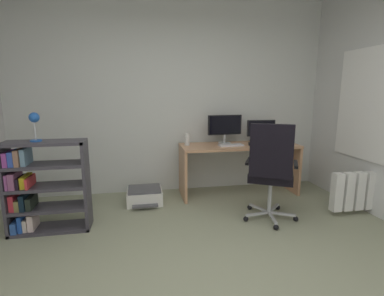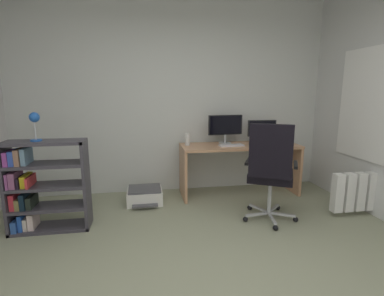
% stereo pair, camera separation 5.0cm
% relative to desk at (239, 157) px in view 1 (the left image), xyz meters
% --- Properties ---
extents(wall_back, '(4.48, 0.10, 2.77)m').
position_rel_desk_xyz_m(wall_back, '(-0.89, 0.39, 0.84)').
color(wall_back, silver).
rests_on(wall_back, ground).
extents(window_pane, '(0.01, 1.28, 1.26)m').
position_rel_desk_xyz_m(window_pane, '(1.34, -0.96, 0.76)').
color(window_pane, white).
extents(window_frame, '(0.02, 1.36, 1.34)m').
position_rel_desk_xyz_m(window_frame, '(1.33, -0.96, 0.76)').
color(window_frame, white).
extents(desk, '(1.66, 0.58, 0.72)m').
position_rel_desk_xyz_m(desk, '(0.00, 0.00, 0.00)').
color(desk, tan).
rests_on(desk, ground).
extents(monitor_main, '(0.50, 0.18, 0.41)m').
position_rel_desk_xyz_m(monitor_main, '(-0.18, 0.13, 0.43)').
color(monitor_main, '#B2B5B7').
rests_on(monitor_main, desk).
extents(monitor_secondary, '(0.42, 0.18, 0.33)m').
position_rel_desk_xyz_m(monitor_secondary, '(0.38, 0.13, 0.37)').
color(monitor_secondary, '#B2B5B7').
rests_on(monitor_secondary, desk).
extents(keyboard, '(0.35, 0.16, 0.02)m').
position_rel_desk_xyz_m(keyboard, '(-0.15, -0.08, 0.19)').
color(keyboard, silver).
rests_on(keyboard, desk).
extents(computer_mouse, '(0.09, 0.11, 0.03)m').
position_rel_desk_xyz_m(computer_mouse, '(0.14, -0.08, 0.20)').
color(computer_mouse, black).
rests_on(computer_mouse, desk).
extents(desktop_speaker, '(0.07, 0.07, 0.17)m').
position_rel_desk_xyz_m(desktop_speaker, '(-0.74, 0.08, 0.26)').
color(desktop_speaker, silver).
rests_on(desktop_speaker, desk).
extents(office_chair, '(0.65, 0.67, 1.13)m').
position_rel_desk_xyz_m(office_chair, '(0.02, -0.97, 0.08)').
color(office_chair, '#B7BABC').
rests_on(office_chair, ground).
extents(bookshelf, '(0.80, 0.30, 0.97)m').
position_rel_desk_xyz_m(bookshelf, '(-2.43, -0.72, -0.07)').
color(bookshelf, '#3A3740').
rests_on(bookshelf, ground).
extents(desk_lamp, '(0.11, 0.11, 0.29)m').
position_rel_desk_xyz_m(desk_lamp, '(-2.41, -0.72, 0.62)').
color(desk_lamp, '#1F55AD').
rests_on(desk_lamp, bookshelf).
extents(printer, '(0.46, 0.49, 0.20)m').
position_rel_desk_xyz_m(printer, '(-1.35, -0.13, -0.45)').
color(printer, white).
rests_on(printer, ground).
extents(radiator, '(0.83, 0.10, 0.46)m').
position_rel_desk_xyz_m(radiator, '(1.24, -0.96, -0.25)').
color(radiator, white).
rests_on(radiator, ground).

